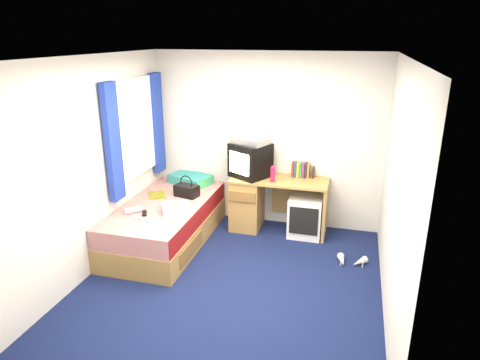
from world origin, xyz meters
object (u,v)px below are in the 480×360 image
(water_bottle, at_px, (133,210))
(pink_water_bottle, at_px, (273,175))
(pillow, at_px, (191,179))
(desk, at_px, (260,201))
(colour_swatch_fan, at_px, (142,219))
(magazine, at_px, (157,195))
(crt_tv, at_px, (250,160))
(towel, at_px, (176,208))
(aerosol_can, at_px, (270,171))
(white_heels, at_px, (351,261))
(picture_frame, at_px, (313,172))
(handbag, at_px, (187,190))
(storage_cube, at_px, (306,216))
(bed, at_px, (166,222))
(remote_control, at_px, (144,213))
(vcr, at_px, (251,141))

(water_bottle, bearing_deg, pink_water_bottle, 32.85)
(pillow, xyz_separation_m, desk, (1.05, -0.07, -0.20))
(pink_water_bottle, bearing_deg, colour_swatch_fan, -139.32)
(desk, height_order, magazine, desk)
(crt_tv, distance_m, pink_water_bottle, 0.39)
(crt_tv, relative_size, water_bottle, 3.06)
(towel, bearing_deg, aerosol_can, 47.17)
(colour_swatch_fan, height_order, white_heels, colour_swatch_fan)
(picture_frame, relative_size, handbag, 0.41)
(crt_tv, relative_size, magazine, 2.18)
(crt_tv, distance_m, magazine, 1.34)
(magazine, bearing_deg, desk, 21.54)
(storage_cube, xyz_separation_m, pink_water_bottle, (-0.45, -0.08, 0.57))
(crt_tv, distance_m, handbag, 0.95)
(towel, bearing_deg, water_bottle, -162.65)
(bed, distance_m, white_heels, 2.37)
(desk, xyz_separation_m, magazine, (-1.30, -0.51, 0.14))
(picture_frame, relative_size, towel, 0.46)
(handbag, relative_size, colour_swatch_fan, 1.57)
(pillow, distance_m, pink_water_bottle, 1.29)
(bed, relative_size, colour_swatch_fan, 9.09)
(handbag, xyz_separation_m, magazine, (-0.40, -0.08, -0.08))
(towel, distance_m, white_heels, 2.20)
(pillow, distance_m, aerosol_can, 1.20)
(desk, relative_size, crt_tv, 2.13)
(pillow, distance_m, handbag, 0.53)
(towel, bearing_deg, handbag, 97.62)
(remote_control, bearing_deg, magazine, 75.64)
(vcr, relative_size, water_bottle, 2.25)
(water_bottle, height_order, colour_swatch_fan, water_bottle)
(vcr, distance_m, picture_frame, 0.96)
(bed, xyz_separation_m, towel, (0.25, -0.24, 0.32))
(pillow, xyz_separation_m, storage_cube, (1.70, -0.13, -0.33))
(pillow, relative_size, handbag, 1.68)
(picture_frame, bearing_deg, crt_tv, -167.57)
(storage_cube, distance_m, towel, 1.77)
(picture_frame, height_order, colour_swatch_fan, picture_frame)
(picture_frame, xyz_separation_m, white_heels, (0.58, -0.91, -0.78))
(water_bottle, bearing_deg, storage_cube, 28.38)
(aerosol_can, xyz_separation_m, water_bottle, (-1.45, -1.19, -0.26))
(pink_water_bottle, xyz_separation_m, aerosol_can, (-0.07, 0.20, -0.01))
(desk, relative_size, aerosol_can, 7.76)
(pillow, bearing_deg, colour_swatch_fan, -93.07)
(storage_cube, height_order, pink_water_bottle, pink_water_bottle)
(pillow, height_order, magazine, pillow)
(storage_cube, relative_size, pink_water_bottle, 2.80)
(desk, bearing_deg, remote_control, -136.16)
(bed, distance_m, water_bottle, 0.55)
(storage_cube, bearing_deg, aerosol_can, 167.32)
(picture_frame, relative_size, remote_control, 0.88)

